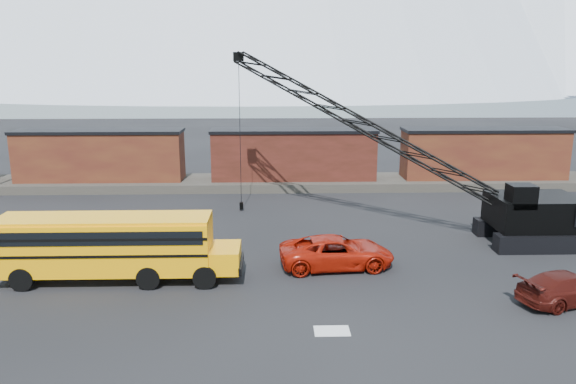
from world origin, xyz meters
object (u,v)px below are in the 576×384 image
Objects in this scene: maroon_suv at (568,288)px; school_bus at (113,245)px; red_pickup at (337,252)px; crawler_crane at (364,126)px.

school_bus is at bearing 63.48° from maroon_suv.
red_pickup reaches higher than maroon_suv.
school_bus is at bearing 92.48° from red_pickup.
maroon_suv is at bearing -59.31° from crawler_crane.
crawler_crane is (2.46, 7.47, 5.61)m from red_pickup.
crawler_crane is (13.37, 8.94, 4.63)m from school_bus.
crawler_crane reaches higher than school_bus.
red_pickup is 10.70m from maroon_suv.
school_bus is 0.57× the size of crawler_crane.
maroon_suv is 0.23× the size of crawler_crane.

